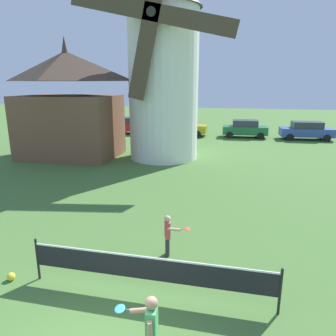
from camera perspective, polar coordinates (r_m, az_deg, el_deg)
windmill at (r=20.62m, az=-0.85°, el=18.07°), size 9.08×5.06×12.89m
tennis_net at (r=7.64m, az=-3.49°, el=-17.50°), size 5.80×0.06×1.10m
player_near at (r=5.98m, az=-3.12°, el=-26.79°), size 0.81×0.49×1.43m
player_far at (r=9.18m, az=0.05°, el=-11.53°), size 0.79×0.39×1.22m
stray_ball at (r=9.30m, az=-26.21°, el=-16.99°), size 0.20×0.20×0.20m
parked_car_black at (r=32.95m, az=-16.13°, el=7.45°), size 4.39×1.89×1.56m
parked_car_red at (r=31.39m, az=-5.73°, el=7.61°), size 4.19×2.04×1.56m
parked_car_mustard at (r=30.07m, az=2.71°, el=7.35°), size 4.40×1.89×1.56m
parked_car_green at (r=29.84m, az=13.57°, el=6.89°), size 3.98×2.00×1.56m
parked_car_blue at (r=30.30m, az=23.49°, el=6.19°), size 4.47×2.11×1.56m
chapel at (r=22.01m, az=-17.25°, el=10.38°), size 6.39×4.74×7.60m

